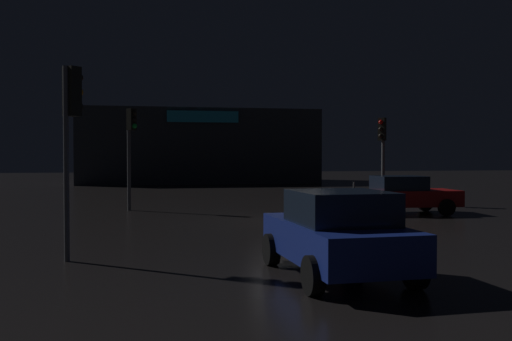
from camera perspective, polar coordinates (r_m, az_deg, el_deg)
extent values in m
plane|color=black|center=(19.01, 3.35, -5.19)|extent=(120.00, 120.00, 0.00)
cube|color=#33383D|center=(48.15, -5.92, 2.38)|extent=(19.05, 9.26, 5.96)
cube|color=#33CCF2|center=(43.49, -5.38, 5.44)|extent=(5.46, 0.24, 0.87)
cylinder|color=#595B60|center=(26.59, 12.70, 0.94)|extent=(0.16, 0.16, 3.95)
cube|color=black|center=(26.47, 12.60, 4.09)|extent=(0.41, 0.41, 1.04)
sphere|color=red|center=(26.34, 12.48, 4.78)|extent=(0.20, 0.20, 0.20)
sphere|color=black|center=(26.32, 12.47, 4.11)|extent=(0.20, 0.20, 0.20)
sphere|color=black|center=(26.31, 12.47, 3.43)|extent=(0.20, 0.20, 0.20)
cylinder|color=#595B60|center=(12.39, -18.59, 0.63)|extent=(0.11, 0.11, 4.07)
cube|color=black|center=(12.56, -18.07, 7.58)|extent=(0.41, 0.41, 1.03)
sphere|color=black|center=(12.69, -17.49, 8.93)|extent=(0.20, 0.20, 0.20)
sphere|color=orange|center=(12.65, -17.48, 7.54)|extent=(0.20, 0.20, 0.20)
sphere|color=black|center=(12.62, -17.47, 6.14)|extent=(0.20, 0.20, 0.20)
cylinder|color=#595B60|center=(23.38, -12.70, 1.07)|extent=(0.15, 0.15, 4.11)
cube|color=black|center=(23.32, -12.45, 5.05)|extent=(0.41, 0.41, 0.87)
sphere|color=black|center=(23.22, -12.17, 5.71)|extent=(0.20, 0.20, 0.20)
sphere|color=black|center=(23.20, -12.16, 5.07)|extent=(0.20, 0.20, 0.20)
sphere|color=#19D13F|center=(23.19, -12.16, 4.42)|extent=(0.20, 0.20, 0.20)
cube|color=#A51414|center=(22.26, 14.42, -2.68)|extent=(4.29, 2.06, 0.60)
cube|color=black|center=(22.19, 14.20, -1.22)|extent=(1.85, 1.75, 0.54)
cylinder|color=black|center=(23.68, 16.68, -3.18)|extent=(0.63, 0.25, 0.62)
cylinder|color=black|center=(22.02, 18.68, -3.55)|extent=(0.63, 0.25, 0.62)
cylinder|color=black|center=(22.67, 10.28, -3.35)|extent=(0.63, 0.25, 0.62)
cylinder|color=black|center=(20.93, 11.86, -3.76)|extent=(0.63, 0.25, 0.62)
cube|color=navy|center=(10.53, 8.08, -7.00)|extent=(1.94, 3.95, 0.67)
cube|color=black|center=(10.26, 8.52, -3.69)|extent=(1.67, 1.87, 0.59)
cylinder|color=black|center=(11.50, 1.56, -7.95)|extent=(0.25, 0.65, 0.64)
cylinder|color=black|center=(12.08, 9.78, -7.52)|extent=(0.25, 0.65, 0.64)
cylinder|color=black|center=(9.10, 5.79, -10.48)|extent=(0.25, 0.65, 0.64)
cylinder|color=black|center=(9.82, 15.75, -9.64)|extent=(0.25, 0.65, 0.64)
cylinder|color=#595B60|center=(26.94, 9.85, -2.20)|extent=(0.09, 0.09, 0.98)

